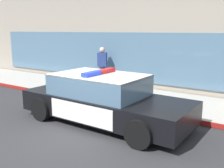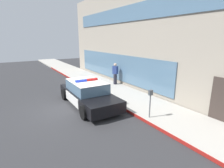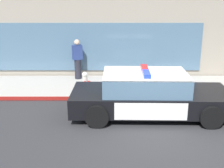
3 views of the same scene
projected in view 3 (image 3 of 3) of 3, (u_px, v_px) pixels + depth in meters
name	position (u px, v px, depth m)	size (l,w,h in m)	color
ground	(153.00, 130.00, 8.09)	(48.00, 48.00, 0.00)	#303033
sidewalk	(140.00, 87.00, 11.65)	(48.00, 2.78, 0.15)	#B2ADA3
curb_red_paint	(144.00, 98.00, 10.31)	(28.80, 0.04, 0.14)	maroon
police_cruiser	(149.00, 94.00, 8.92)	(4.96, 2.18, 1.49)	black
fire_hydrant	(85.00, 81.00, 10.89)	(0.34, 0.39, 0.73)	silver
pedestrian_on_sidewalk	(77.00, 59.00, 12.25)	(0.47, 0.39, 1.71)	#23232D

